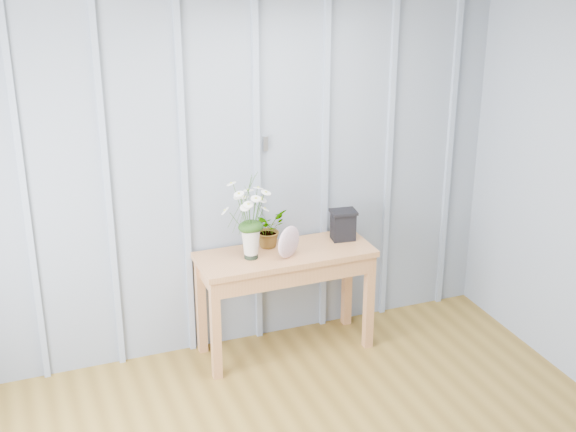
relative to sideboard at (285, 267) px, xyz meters
name	(u,v)px	position (x,y,z in m)	size (l,w,h in m)	color
room_shell	(294,116)	(-0.36, -1.08, 1.35)	(4.00, 4.50, 2.50)	gray
sideboard	(285,267)	(0.00, 0.00, 0.00)	(1.20, 0.45, 0.75)	#AB7042
daisy_vase	(250,207)	(-0.25, -0.01, 0.48)	(0.41, 0.31, 0.58)	black
spider_plant	(268,228)	(-0.07, 0.14, 0.24)	(0.23, 0.20, 0.26)	#16380F
felt_disc_vessel	(289,242)	(-0.01, -0.09, 0.22)	(0.22, 0.06, 0.22)	#995C7D
carved_box	(343,225)	(0.45, 0.06, 0.22)	(0.19, 0.16, 0.22)	black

